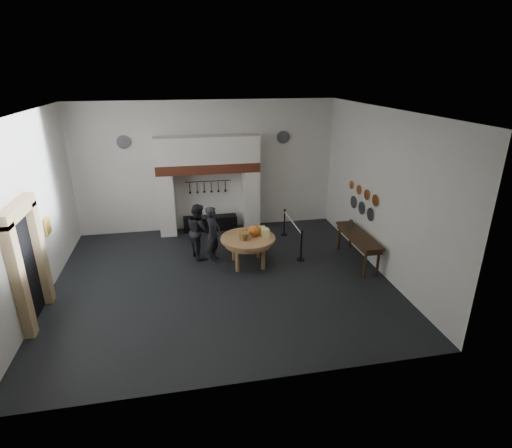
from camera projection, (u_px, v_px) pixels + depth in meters
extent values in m
cube|color=black|center=(222.00, 279.00, 11.08)|extent=(9.00, 8.00, 0.02)
cube|color=silver|center=(216.00, 111.00, 9.44)|extent=(9.00, 8.00, 0.02)
cube|color=silver|center=(207.00, 167.00, 13.92)|extent=(9.00, 0.02, 4.50)
cube|color=silver|center=(245.00, 275.00, 6.60)|extent=(9.00, 0.02, 4.50)
cube|color=silver|center=(30.00, 213.00, 9.46)|extent=(0.02, 8.00, 4.50)
cube|color=silver|center=(381.00, 192.00, 11.05)|extent=(0.02, 8.00, 4.50)
cube|color=silver|center=(167.00, 204.00, 13.76)|extent=(0.55, 0.70, 2.15)
cube|color=silver|center=(251.00, 199.00, 14.29)|extent=(0.55, 0.70, 2.15)
cube|color=#9E442B|center=(208.00, 167.00, 13.58)|extent=(3.50, 0.72, 0.32)
cube|color=silver|center=(207.00, 149.00, 13.36)|extent=(3.50, 0.70, 0.90)
cube|color=black|center=(210.00, 223.00, 14.39)|extent=(1.90, 0.45, 0.50)
cylinder|color=black|center=(208.00, 181.00, 14.03)|extent=(1.60, 0.02, 0.02)
cube|color=black|center=(26.00, 270.00, 8.92)|extent=(0.04, 1.10, 2.50)
cube|color=tan|center=(19.00, 283.00, 8.27)|extent=(0.22, 0.30, 2.60)
cube|color=tan|center=(40.00, 254.00, 9.56)|extent=(0.22, 0.30, 2.60)
cube|color=tan|center=(17.00, 210.00, 8.42)|extent=(0.22, 1.70, 0.30)
cube|color=gold|center=(48.00, 226.00, 10.44)|extent=(0.05, 0.34, 0.44)
cylinder|color=#A6854E|center=(248.00, 238.00, 11.60)|extent=(2.02, 2.02, 0.07)
ellipsoid|color=orange|center=(254.00, 231.00, 11.65)|extent=(0.36, 0.36, 0.31)
cube|color=#FFF398|center=(265.00, 233.00, 11.58)|extent=(0.22, 0.22, 0.24)
cube|color=#DBCB83|center=(262.00, 230.00, 11.86)|extent=(0.18, 0.18, 0.20)
cone|color=olive|center=(244.00, 236.00, 11.38)|extent=(0.40, 0.40, 0.22)
ellipsoid|color=olive|center=(243.00, 231.00, 11.86)|extent=(0.31, 0.18, 0.13)
imported|color=black|center=(213.00, 234.00, 11.82)|extent=(0.62, 0.74, 1.73)
imported|color=black|center=(199.00, 231.00, 12.12)|extent=(0.85, 0.97, 1.70)
cube|color=#362413|center=(359.00, 235.00, 11.75)|extent=(0.55, 2.20, 0.06)
cylinder|color=#4A4B4F|center=(351.00, 223.00, 12.25)|extent=(0.12, 0.12, 0.22)
cylinder|color=#C6662D|center=(375.00, 200.00, 11.34)|extent=(0.03, 0.34, 0.34)
cylinder|color=#C6662D|center=(367.00, 195.00, 11.84)|extent=(0.03, 0.32, 0.32)
cylinder|color=#C6662D|center=(359.00, 190.00, 12.35)|extent=(0.03, 0.30, 0.30)
cylinder|color=#C6662D|center=(352.00, 185.00, 12.85)|extent=(0.03, 0.28, 0.28)
cylinder|color=#4C4C51|center=(370.00, 215.00, 11.70)|extent=(0.03, 0.40, 0.40)
cylinder|color=#4C4C51|center=(362.00, 208.00, 12.25)|extent=(0.03, 0.40, 0.40)
cylinder|color=#4C4C51|center=(353.00, 202.00, 12.80)|extent=(0.03, 0.40, 0.40)
cylinder|color=#4C4C51|center=(124.00, 142.00, 13.06)|extent=(0.44, 0.03, 0.44)
cylinder|color=#4C4C51|center=(283.00, 137.00, 14.02)|extent=(0.44, 0.03, 0.44)
cylinder|color=black|center=(301.00, 246.00, 12.01)|extent=(0.05, 0.05, 0.90)
cylinder|color=black|center=(284.00, 223.00, 13.84)|extent=(0.05, 0.05, 0.90)
cylinder|color=white|center=(293.00, 222.00, 12.78)|extent=(0.04, 2.00, 0.04)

